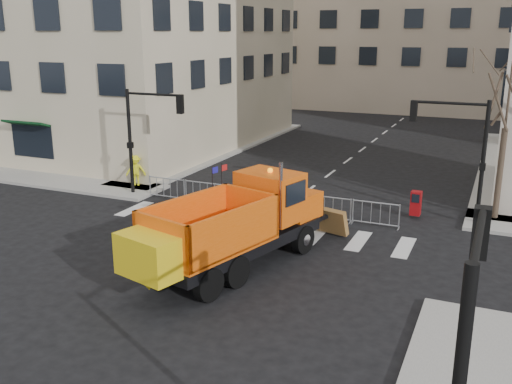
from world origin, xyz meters
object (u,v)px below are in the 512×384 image
at_px(plow_truck, 233,224).
at_px(newspaper_box, 416,203).
at_px(cop_a, 279,212).
at_px(cop_b, 298,216).
at_px(worker, 136,170).
at_px(cop_c, 291,202).

height_order(plow_truck, newspaper_box, plow_truck).
bearing_deg(cop_a, cop_b, 151.59).
bearing_deg(cop_b, worker, -31.89).
height_order(cop_a, newspaper_box, cop_a).
height_order(cop_b, cop_c, cop_c).
distance_m(cop_a, newspaper_box, 6.61).
relative_size(cop_a, cop_c, 1.17).
bearing_deg(cop_b, cop_a, 1.67).
distance_m(cop_a, cop_b, 0.80).
relative_size(cop_a, newspaper_box, 1.83).
bearing_deg(cop_a, worker, -64.34).
relative_size(cop_a, worker, 1.23).
relative_size(cop_b, cop_c, 0.98).
bearing_deg(newspaper_box, cop_c, -151.09).
xyz_separation_m(cop_b, worker, (-10.49, 3.62, 0.13)).
height_order(cop_a, cop_b, cop_a).
relative_size(cop_c, newspaper_box, 1.56).
height_order(plow_truck, worker, plow_truck).
bearing_deg(cop_a, plow_truck, 44.28).
bearing_deg(cop_b, plow_truck, 64.15).
distance_m(plow_truck, cop_a, 3.97).
xyz_separation_m(cop_c, newspaper_box, (5.02, 2.53, -0.16)).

